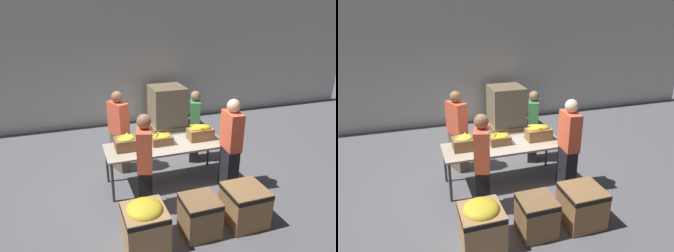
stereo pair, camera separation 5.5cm
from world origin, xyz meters
TOP-DOWN VIEW (x-y plane):
  - ground_plane at (0.00, 0.00)m, footprint 30.00×30.00m
  - wall_back at (0.00, 3.71)m, footprint 16.00×0.08m
  - sorting_table at (0.00, 0.00)m, footprint 2.31×0.83m
  - banana_box_0 at (-0.75, 0.05)m, footprint 0.40×0.33m
  - banana_box_1 at (-0.06, 0.07)m, footprint 0.40×0.31m
  - banana_box_2 at (0.74, 0.04)m, footprint 0.50×0.29m
  - volunteer_0 at (0.92, 0.72)m, footprint 0.37×0.49m
  - volunteer_1 at (-0.60, -0.79)m, footprint 0.36×0.52m
  - volunteer_2 at (-0.75, 0.80)m, footprint 0.40×0.52m
  - volunteer_3 at (1.06, -0.60)m, footprint 0.28×0.50m
  - donation_bin_0 at (-0.83, -1.58)m, footprint 0.61×0.61m
  - donation_bin_1 at (0.03, -1.58)m, footprint 0.54×0.54m
  - donation_bin_2 at (0.81, -1.58)m, footprint 0.62×0.62m
  - pallet_stack_0 at (0.99, 2.88)m, footprint 1.03×1.03m

SIDE VIEW (x-z plane):
  - ground_plane at x=0.00m, z-range 0.00..0.00m
  - donation_bin_1 at x=0.03m, z-range 0.03..0.64m
  - donation_bin_2 at x=0.81m, z-range 0.03..0.66m
  - donation_bin_0 at x=-0.83m, z-range 0.02..0.76m
  - pallet_stack_0 at x=0.99m, z-range -0.01..1.21m
  - sorting_table at x=0.00m, z-range 0.35..1.16m
  - volunteer_0 at x=0.92m, z-range 0.00..1.62m
  - volunteer_2 at x=-0.75m, z-range -0.01..1.73m
  - volunteer_1 at x=-0.60m, z-range -0.01..1.74m
  - volunteer_3 at x=1.06m, z-range -0.01..1.78m
  - banana_box_1 at x=-0.06m, z-range 0.80..1.03m
  - banana_box_0 at x=-0.75m, z-range 0.80..1.09m
  - banana_box_2 at x=0.74m, z-range 0.81..1.13m
  - wall_back at x=0.00m, z-range 0.00..4.00m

